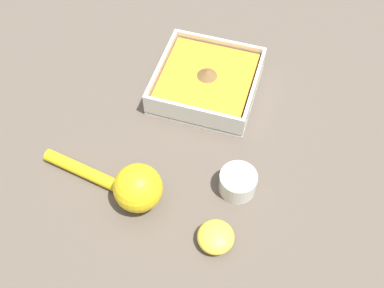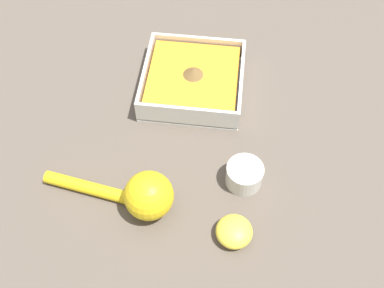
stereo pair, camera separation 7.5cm
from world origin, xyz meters
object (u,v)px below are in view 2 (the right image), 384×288
(spice_bowl, at_px, (244,175))
(lemon_half, at_px, (234,231))
(square_dish, at_px, (193,81))
(lemon_squeezer, at_px, (141,195))

(spice_bowl, relative_size, lemon_half, 1.07)
(square_dish, distance_m, lemon_half, 0.31)
(spice_bowl, xyz_separation_m, lemon_squeezer, (-0.16, -0.06, 0.02))
(lemon_squeezer, bearing_deg, spice_bowl, 31.39)
(lemon_squeezer, height_order, lemon_half, lemon_squeezer)
(lemon_half, bearing_deg, lemon_squeezer, 166.66)
(square_dish, bearing_deg, lemon_squeezer, -101.10)
(square_dish, height_order, lemon_half, square_dish)
(square_dish, xyz_separation_m, spice_bowl, (0.11, -0.19, -0.00))
(lemon_squeezer, distance_m, lemon_half, 0.15)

